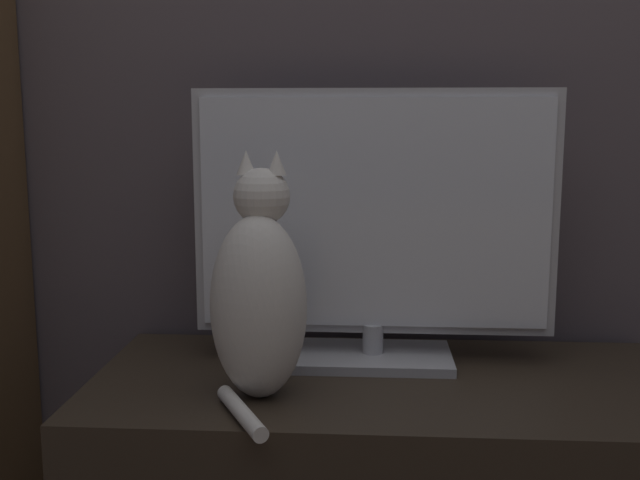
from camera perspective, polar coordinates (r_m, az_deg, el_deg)
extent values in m
cube|color=#B7B7BC|center=(1.63, 4.04, -8.88)|extent=(0.34, 0.20, 0.02)
cylinder|color=#B7B7BC|center=(1.62, 4.06, -7.49)|extent=(0.04, 0.04, 0.06)
cube|color=#B7B7BC|center=(1.57, 4.17, 2.07)|extent=(0.76, 0.02, 0.51)
cube|color=white|center=(1.56, 4.17, 2.01)|extent=(0.72, 0.01, 0.48)
ellipsoid|color=silver|center=(1.39, -4.70, -5.11)|extent=(0.20, 0.18, 0.35)
ellipsoid|color=black|center=(1.45, -4.07, -5.21)|extent=(0.11, 0.07, 0.19)
sphere|color=silver|center=(1.38, -4.46, 3.33)|extent=(0.12, 0.12, 0.11)
cone|color=silver|center=(1.39, -5.66, 5.90)|extent=(0.04, 0.04, 0.04)
cone|color=silver|center=(1.37, -3.32, 5.90)|extent=(0.04, 0.04, 0.04)
cylinder|color=silver|center=(1.33, -6.00, -12.93)|extent=(0.12, 0.20, 0.03)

